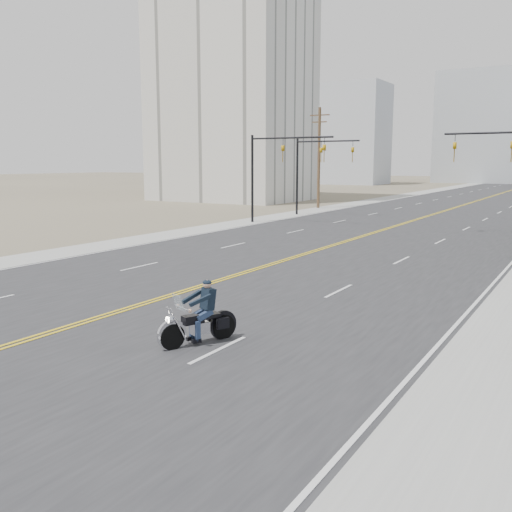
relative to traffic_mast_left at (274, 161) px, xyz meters
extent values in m
cube|color=#303033|center=(8.98, 38.00, -4.93)|extent=(20.00, 200.00, 0.01)
cube|color=#A5A5A0|center=(-2.52, 38.00, -4.93)|extent=(3.00, 200.00, 0.01)
cylinder|color=black|center=(-2.02, 0.00, -1.44)|extent=(0.20, 0.20, 7.00)
cylinder|color=black|center=(1.48, 0.00, 1.76)|extent=(7.00, 0.14, 0.14)
imported|color=#BF8C0C|center=(0.78, 0.00, 1.11)|extent=(0.21, 0.26, 1.30)
imported|color=#BF8C0C|center=(4.28, 0.00, 1.11)|extent=(0.21, 0.26, 1.30)
cylinder|color=black|center=(16.48, 0.00, 1.76)|extent=(7.00, 0.14, 0.14)
imported|color=#BF8C0C|center=(17.18, 0.00, 1.11)|extent=(0.21, 0.26, 1.30)
imported|color=#BF8C0C|center=(13.68, 0.00, 1.11)|extent=(0.21, 0.26, 1.30)
cylinder|color=black|center=(-2.02, 8.00, -1.44)|extent=(0.20, 0.20, 7.00)
cylinder|color=black|center=(0.98, 8.00, 1.76)|extent=(6.00, 0.14, 0.14)
imported|color=#BF8C0C|center=(0.38, 8.00, 1.11)|extent=(0.21, 0.26, 1.30)
imported|color=#BF8C0C|center=(3.38, 8.00, 1.11)|extent=(0.21, 0.26, 1.30)
cylinder|color=brown|center=(-3.52, 16.00, 0.31)|extent=(0.30, 0.30, 10.50)
cube|color=brown|center=(-3.52, 16.00, 4.76)|extent=(2.20, 0.12, 0.12)
cube|color=brown|center=(-3.52, 16.00, 4.06)|extent=(1.60, 0.12, 0.12)
cube|color=silver|center=(-19.02, 23.00, 10.06)|extent=(18.00, 14.00, 30.00)
cube|color=#B7BCC6|center=(-26.02, 83.00, 6.06)|extent=(14.00, 12.00, 22.00)
cube|color=#ADB2B7|center=(-3.02, 108.00, 8.06)|extent=(20.00, 15.00, 26.00)
cube|color=#ADB2B7|center=(-41.02, 98.00, 3.06)|extent=(12.00, 12.00, 16.00)
camera|label=1|loc=(22.11, -39.67, -0.11)|focal=40.00mm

